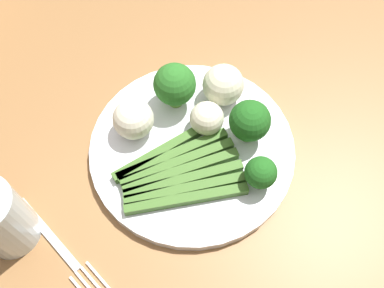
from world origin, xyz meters
TOP-DOWN VIEW (x-y plane):
  - ground_plane at (0.00, 0.00)m, footprint 6.00×6.00m
  - dining_table at (0.00, 0.00)m, footprint 1.14×0.85m
  - plate at (0.05, 0.03)m, footprint 0.27×0.27m
  - asparagus_bundle at (0.09, 0.03)m, footprint 0.17×0.16m
  - broccoli_right at (0.00, 0.08)m, footprint 0.05×0.05m
  - broccoli_front at (0.05, 0.12)m, footprint 0.04×0.04m
  - broccoli_outer_edge at (-0.00, -0.03)m, footprint 0.06×0.06m
  - cauliflower_back_right at (0.07, -0.05)m, footprint 0.05×0.05m
  - cauliflower_left at (-0.04, 0.02)m, footprint 0.06×0.06m
  - cauliflower_front_left at (0.01, 0.03)m, footprint 0.05×0.05m
  - fork at (0.24, -0.04)m, footprint 0.06×0.16m

SIDE VIEW (x-z plane):
  - ground_plane at x=0.00m, z-range -0.02..0.00m
  - dining_table at x=0.00m, z-range 0.25..0.97m
  - fork at x=0.24m, z-range 0.72..0.73m
  - plate at x=0.05m, z-range 0.72..0.74m
  - asparagus_bundle at x=0.09m, z-range 0.74..0.75m
  - cauliflower_front_left at x=0.01m, z-range 0.74..0.78m
  - cauliflower_back_right at x=0.07m, z-range 0.74..0.79m
  - broccoli_front at x=0.05m, z-range 0.74..0.79m
  - cauliflower_left at x=-0.04m, z-range 0.74..0.79m
  - broccoli_right at x=0.00m, z-range 0.74..0.81m
  - broccoli_outer_edge at x=0.00m, z-range 0.74..0.81m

